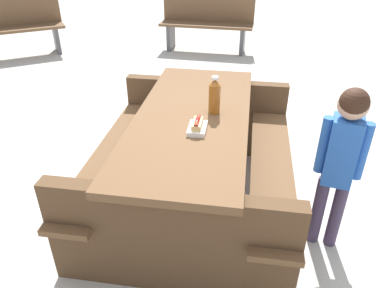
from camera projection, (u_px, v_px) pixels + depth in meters
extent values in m
plane|color=#B7B2A8|center=(192.00, 202.00, 2.89)|extent=(30.00, 30.00, 0.00)
cube|color=brown|center=(192.00, 119.00, 2.52)|extent=(1.95, 1.26, 0.05)
cube|color=brown|center=(271.00, 162.00, 2.60)|extent=(1.80, 0.81, 0.04)
cube|color=brown|center=(117.00, 149.00, 2.75)|extent=(1.80, 0.81, 0.04)
cube|color=#4D3520|center=(170.00, 243.00, 2.05)|extent=(0.52, 1.37, 0.70)
cube|color=#4D3520|center=(205.00, 117.00, 3.37)|extent=(0.52, 1.37, 0.70)
cylinder|color=brown|center=(214.00, 99.00, 2.49)|extent=(0.08, 0.08, 0.20)
cone|color=brown|center=(215.00, 82.00, 2.43)|extent=(0.07, 0.07, 0.04)
cylinder|color=silver|center=(215.00, 78.00, 2.42)|extent=(0.04, 0.04, 0.02)
cube|color=white|center=(197.00, 129.00, 2.32)|extent=(0.21, 0.16, 0.03)
cube|color=#D8B272|center=(197.00, 124.00, 2.30)|extent=(0.16, 0.10, 0.04)
cylinder|color=maroon|center=(197.00, 121.00, 2.29)|extent=(0.14, 0.07, 0.03)
ellipsoid|color=maroon|center=(197.00, 120.00, 2.29)|extent=(0.07, 0.04, 0.01)
cylinder|color=#3F334C|center=(318.00, 210.00, 2.43)|extent=(0.08, 0.08, 0.51)
cylinder|color=#3F334C|center=(336.00, 214.00, 2.40)|extent=(0.08, 0.08, 0.51)
cube|color=#2659B2|center=(342.00, 151.00, 2.17)|extent=(0.18, 0.19, 0.43)
cylinder|color=#2659B2|center=(324.00, 145.00, 2.19)|extent=(0.06, 0.06, 0.36)
cylinder|color=#2659B2|center=(363.00, 152.00, 2.13)|extent=(0.06, 0.06, 0.36)
sphere|color=tan|center=(353.00, 105.00, 2.02)|extent=(0.17, 0.17, 0.17)
sphere|color=#331E14|center=(354.00, 102.00, 2.00)|extent=(0.16, 0.16, 0.16)
cube|color=brown|center=(206.00, 25.00, 6.03)|extent=(0.76, 1.55, 0.04)
cube|color=brown|center=(208.00, 8.00, 6.07)|extent=(0.42, 1.46, 0.40)
cube|color=#4C4C51|center=(171.00, 37.00, 6.26)|extent=(0.36, 0.15, 0.41)
cube|color=#4C4C51|center=(242.00, 41.00, 6.04)|extent=(0.36, 0.15, 0.41)
cube|color=brown|center=(14.00, 29.00, 5.78)|extent=(1.42, 1.25, 0.04)
cube|color=brown|center=(10.00, 12.00, 5.80)|extent=(1.20, 0.96, 0.40)
cube|color=#4C4C51|center=(57.00, 39.00, 6.11)|extent=(0.27, 0.32, 0.41)
cube|color=brown|center=(3.00, 0.00, 7.87)|extent=(1.54, 0.93, 0.04)
cube|color=#4C4C51|center=(33.00, 8.00, 8.33)|extent=(0.19, 0.36, 0.41)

